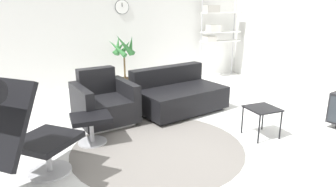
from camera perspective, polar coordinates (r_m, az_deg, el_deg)
name	(u,v)px	position (r m, az deg, el deg)	size (l,w,h in m)	color
ground_plane	(160,141)	(3.90, -1.45, -9.12)	(12.00, 12.00, 0.00)	white
wall_back	(105,19)	(6.61, -11.87, 13.63)	(12.00, 0.09, 2.80)	silver
round_rug	(158,147)	(3.75, -1.92, -10.15)	(2.11, 2.11, 0.01)	slate
lounge_chair	(15,125)	(3.01, -27.15, -5.33)	(1.08, 1.09, 1.16)	#BCBCC1
ottoman	(91,123)	(3.88, -14.43, -5.40)	(0.48, 0.41, 0.37)	#BCBCC1
armchair_red	(104,104)	(4.52, -12.12, -1.93)	(0.93, 0.94, 0.78)	silver
couch_low	(178,95)	(4.96, 1.90, -0.34)	(1.56, 1.20, 0.69)	black
side_table	(262,111)	(4.11, 17.49, -3.21)	(0.39, 0.39, 0.40)	black
potted_plant	(124,66)	(6.12, -8.31, 5.15)	(0.56, 0.57, 1.17)	silver
shelf_unit	(216,26)	(7.25, 9.04, 12.56)	(0.96, 0.28, 1.83)	#BCBCC1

